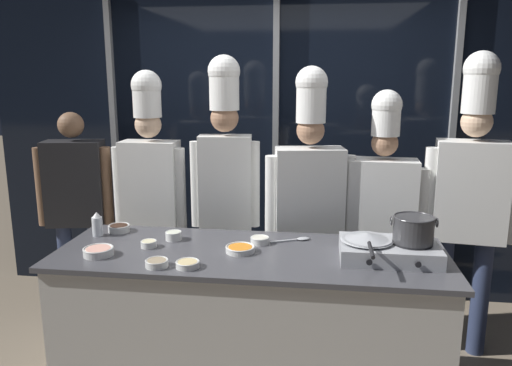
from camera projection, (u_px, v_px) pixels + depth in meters
name	position (u px, v px, depth m)	size (l,w,h in m)	color
window_wall_back	(276.00, 142.00, 4.26)	(5.04, 0.09, 2.70)	black
demo_counter	(250.00, 326.00, 2.95)	(2.24, 0.79, 0.92)	beige
portable_stove	(389.00, 250.00, 2.74)	(0.53, 0.37, 0.10)	#B2B5BA
frying_pan	(367.00, 237.00, 2.74)	(0.29, 0.50, 0.04)	#ADAFB5
stock_pot	(414.00, 229.00, 2.70)	(0.25, 0.22, 0.14)	#333335
squeeze_bottle_clear	(97.00, 224.00, 3.13)	(0.06, 0.06, 0.15)	white
prep_bowl_mushrooms	(157.00, 263.00, 2.63)	(0.12, 0.12, 0.04)	white
prep_bowl_ginger	(188.00, 264.00, 2.62)	(0.13, 0.13, 0.03)	white
prep_bowl_garlic	(260.00, 240.00, 2.99)	(0.11, 0.11, 0.04)	white
prep_bowl_bean_sprouts	(174.00, 235.00, 3.05)	(0.10, 0.10, 0.05)	white
prep_bowl_soy_glaze	(119.00, 228.00, 3.22)	(0.14, 0.14, 0.04)	white
prep_bowl_carrots	(240.00, 249.00, 2.85)	(0.17, 0.17, 0.04)	white
prep_bowl_shrimp	(98.00, 251.00, 2.79)	(0.17, 0.17, 0.05)	white
prep_bowl_noodles	(149.00, 243.00, 2.93)	(0.09, 0.09, 0.04)	white
serving_spoon_slotted	(298.00, 239.00, 3.05)	(0.24, 0.13, 0.02)	#B2B5BA
person_guest	(76.00, 198.00, 3.78)	(0.56, 0.30, 1.65)	#2D3856
chef_head	(151.00, 182.00, 3.66)	(0.55, 0.22, 1.95)	#4C4C51
chef_sous	(225.00, 172.00, 3.56)	(0.49, 0.24, 2.05)	#232326
chef_line	(309.00, 194.00, 3.43)	(0.60, 0.32, 1.97)	#2D3856
chef_pastry	(381.00, 206.00, 3.43)	(0.61, 0.27, 1.82)	#2D3856
chef_apprentice	(471.00, 188.00, 3.30)	(0.60, 0.29, 2.06)	#2D3856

